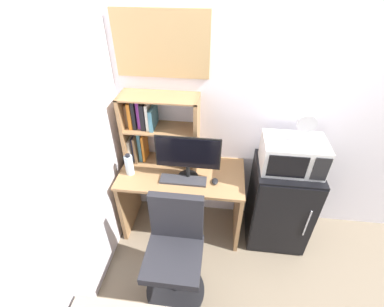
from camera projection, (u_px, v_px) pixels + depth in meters
wall_back at (346, 112)px, 2.27m from camera, size 6.40×0.04×2.60m
desk at (182, 191)px, 2.63m from camera, size 1.15×0.58×0.75m
hutch_bookshelf at (151, 126)px, 2.43m from camera, size 0.68×0.27×0.68m
monitor at (188, 155)px, 2.29m from camera, size 0.56×0.18×0.43m
keyboard at (183, 180)px, 2.39m from camera, size 0.41×0.12×0.02m
computer_mouse at (215, 181)px, 2.37m from camera, size 0.06×0.09×0.03m
water_bottle at (129, 165)px, 2.42m from camera, size 0.08×0.08×0.21m
mini_fridge at (279, 203)px, 2.58m from camera, size 0.55×0.51×0.89m
microwave at (293, 155)px, 2.24m from camera, size 0.51×0.35×0.27m
desk_fan at (306, 127)px, 2.07m from camera, size 0.15×0.11×0.24m
desk_chair at (175, 256)px, 2.14m from camera, size 0.50×0.50×0.97m
wall_corkboard at (161, 45)px, 2.10m from camera, size 0.77×0.02×0.52m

